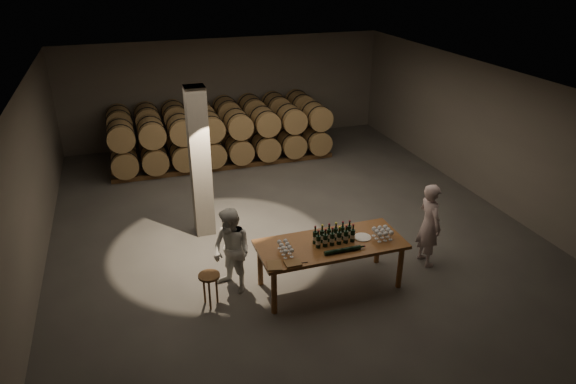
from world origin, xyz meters
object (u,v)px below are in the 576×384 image
object	(u,v)px
notebook_near	(293,263)
stool	(209,280)
plate	(362,237)
tasting_table	(331,248)
person_woman	(232,251)
bottle_cluster	(334,236)
person_man	(429,225)

from	to	relation	value
notebook_near	stool	size ratio (longest dim) A/B	0.43
plate	notebook_near	distance (m)	1.52
tasting_table	plate	bearing A→B (deg)	-0.85
tasting_table	notebook_near	size ratio (longest dim) A/B	9.95
stool	person_woman	size ratio (longest dim) A/B	0.39
bottle_cluster	stool	bearing A→B (deg)	176.88
bottle_cluster	person_man	size ratio (longest dim) A/B	0.44
person_man	person_woman	distance (m)	3.77
bottle_cluster	notebook_near	world-z (taller)	bottle_cluster
bottle_cluster	person_woman	xyz separation A→B (m)	(-1.74, 0.45, -0.23)
bottle_cluster	plate	bearing A→B (deg)	-1.32
person_woman	notebook_near	bearing A→B (deg)	10.73
tasting_table	stool	distance (m)	2.18
person_woman	tasting_table	bearing A→B (deg)	42.42
person_man	bottle_cluster	bearing A→B (deg)	92.68
bottle_cluster	person_man	xyz separation A→B (m)	(2.02, 0.13, -0.19)
stool	person_man	size ratio (longest dim) A/B	0.37
bottle_cluster	plate	world-z (taller)	bottle_cluster
person_man	person_woman	world-z (taller)	person_man
stool	person_man	distance (m)	4.25
stool	person_man	world-z (taller)	person_man
notebook_near	tasting_table	bearing A→B (deg)	27.02
tasting_table	person_man	world-z (taller)	person_man
plate	person_woman	bearing A→B (deg)	168.63
stool	person_woman	distance (m)	0.65
tasting_table	bottle_cluster	distance (m)	0.23
tasting_table	bottle_cluster	xyz separation A→B (m)	(0.05, 0.00, 0.23)
person_woman	plate	bearing A→B (deg)	46.07
bottle_cluster	plate	xyz separation A→B (m)	(0.55, -0.01, -0.11)
tasting_table	bottle_cluster	size ratio (longest dim) A/B	3.53
notebook_near	person_woman	size ratio (longest dim) A/B	0.16
notebook_near	person_man	size ratio (longest dim) A/B	0.16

